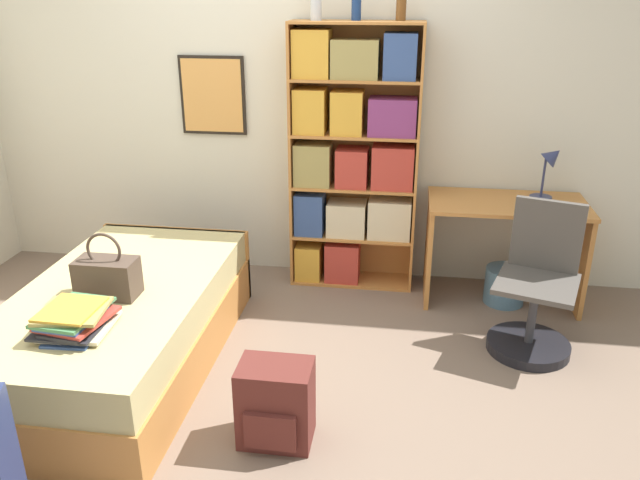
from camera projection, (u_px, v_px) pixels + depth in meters
ground_plane at (245, 373)px, 3.47m from camera, size 14.00×14.00×0.00m
wall_back at (290, 95)px, 4.32m from camera, size 10.00×0.09×2.60m
bed at (122, 325)px, 3.49m from camera, size 1.01×1.85×0.48m
handbag at (107, 276)px, 3.25m from camera, size 0.31×0.17×0.35m
book_stack_on_bed at (75, 319)px, 2.92m from camera, size 0.33×0.38×0.13m
bookcase at (351, 157)px, 4.22m from camera, size 0.86×0.28×1.80m
bottle_green at (316, 2)px, 3.86m from camera, size 0.07×0.07×0.29m
bottle_brown at (356, 7)px, 3.87m from camera, size 0.06×0.06×0.21m
bottle_clear at (401, 8)px, 3.84m from camera, size 0.06×0.06×0.19m
desk at (504, 233)px, 4.13m from camera, size 1.02×0.55×0.70m
desk_lamp at (551, 164)px, 4.01m from camera, size 0.19×0.14×0.37m
desk_chair at (534, 305)px, 3.63m from camera, size 0.55×0.55×0.87m
backpack at (276, 404)px, 2.89m from camera, size 0.34×0.26×0.40m
waste_bin at (505, 285)px, 4.21m from camera, size 0.27×0.27×0.25m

